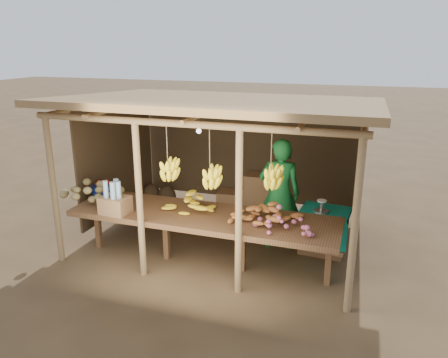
% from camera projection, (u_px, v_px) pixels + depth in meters
% --- Properties ---
extents(ground, '(60.00, 60.00, 0.00)m').
position_uv_depth(ground, '(224.00, 238.00, 7.37)').
color(ground, brown).
rests_on(ground, ground).
extents(stall_structure, '(4.70, 3.50, 2.43)m').
position_uv_depth(stall_structure, '(227.00, 127.00, 6.77)').
color(stall_structure, '#94744C').
rests_on(stall_structure, ground).
extents(counter, '(3.90, 1.05, 0.80)m').
position_uv_depth(counter, '(203.00, 218.00, 6.29)').
color(counter, brown).
rests_on(counter, ground).
extents(potato_heap, '(1.29, 1.04, 0.37)m').
position_uv_depth(potato_heap, '(90.00, 191.00, 6.69)').
color(potato_heap, olive).
rests_on(potato_heap, counter).
extents(sweet_potato_heap, '(0.96, 0.66, 0.35)m').
position_uv_depth(sweet_potato_heap, '(265.00, 209.00, 5.96)').
color(sweet_potato_heap, '#C06E31').
rests_on(sweet_potato_heap, counter).
extents(onion_heap, '(0.89, 0.73, 0.35)m').
position_uv_depth(onion_heap, '(284.00, 218.00, 5.67)').
color(onion_heap, '#C25E79').
rests_on(onion_heap, counter).
extents(banana_pile, '(0.70, 0.50, 0.35)m').
position_uv_depth(banana_pile, '(188.00, 200.00, 6.34)').
color(banana_pile, yellow).
rests_on(banana_pile, counter).
extents(tomato_basin, '(0.38, 0.38, 0.20)m').
position_uv_depth(tomato_basin, '(103.00, 188.00, 7.15)').
color(tomato_basin, navy).
rests_on(tomato_basin, counter).
extents(bottle_box, '(0.41, 0.34, 0.50)m').
position_uv_depth(bottle_box, '(115.00, 201.00, 6.25)').
color(bottle_box, olive).
rests_on(bottle_box, counter).
extents(vendor, '(0.72, 0.55, 1.78)m').
position_uv_depth(vendor, '(279.00, 194.00, 6.84)').
color(vendor, '#186D2D').
rests_on(vendor, ground).
extents(tarp_crate, '(0.79, 0.70, 0.89)m').
position_uv_depth(tarp_crate, '(324.00, 229.00, 6.83)').
color(tarp_crate, brown).
rests_on(tarp_crate, ground).
extents(carton_stack, '(1.04, 0.40, 0.79)m').
position_uv_depth(carton_stack, '(249.00, 197.00, 8.32)').
color(carton_stack, olive).
rests_on(carton_stack, ground).
extents(burlap_sacks, '(0.73, 0.38, 0.52)m').
position_uv_depth(burlap_sacks, '(159.00, 195.00, 8.81)').
color(burlap_sacks, '#483621').
rests_on(burlap_sacks, ground).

